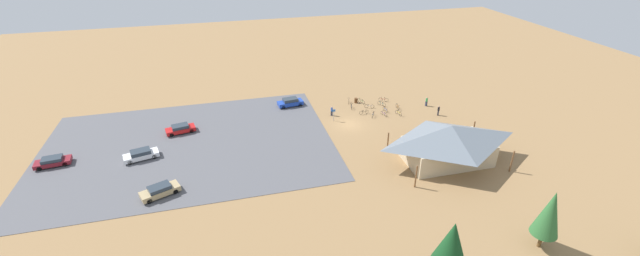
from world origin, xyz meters
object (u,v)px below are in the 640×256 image
object	(u,v)px
lot_sign	(334,113)
pine_center	(452,243)
bicycle_silver_near_sign	(351,107)
trash_bin	(356,100)
bicycle_orange_edge_north	(397,107)
bicycle_teal_back_row	(382,104)
visitor_at_bikes	(427,101)
car_red_mid_lot	(180,129)
car_maroon_back_corner	(53,161)
bike_pavilion	(449,141)
bicycle_black_yard_left	(364,112)
bicycle_white_lone_east	(369,106)
bicycle_silver_yard_center	(349,101)
bicycle_blue_near_porch	(385,110)
visitor_by_pavilion	(332,111)
bicycle_red_trailside	(383,100)
car_white_second_row	(141,155)
bicycle_yellow_edge_south	(399,113)
bicycle_purple_yard_right	(384,114)
visitor_crossing_yard	(438,110)
bicycle_white_lone_west	(373,115)
car_tan_near_entry	(160,191)
pine_east	(550,213)
car_blue_aisle_side	(290,102)
bicycle_green_front_row	(361,101)

from	to	relation	value
lot_sign	pine_center	xyz separation A→B (m)	(-0.37, 34.81, 3.69)
bicycle_silver_near_sign	pine_center	bearing A→B (deg)	83.97
trash_bin	bicycle_orange_edge_north	size ratio (longest dim) A/B	0.52
bicycle_teal_back_row	visitor_at_bikes	world-z (taller)	visitor_at_bikes
car_red_mid_lot	car_maroon_back_corner	world-z (taller)	car_red_mid_lot
bike_pavilion	bicycle_black_yard_left	xyz separation A→B (m)	(5.84, -17.10, -2.86)
bicycle_teal_back_row	bicycle_orange_edge_north	bearing A→B (deg)	138.65
bicycle_white_lone_east	bicycle_silver_yard_center	bearing A→B (deg)	-46.89
bicycle_blue_near_porch	bicycle_white_lone_east	bearing A→B (deg)	-43.36
trash_bin	bicycle_teal_back_row	xyz separation A→B (m)	(-4.06, 2.42, -0.09)
bicycle_orange_edge_north	visitor_by_pavilion	bearing A→B (deg)	-1.72
bicycle_blue_near_porch	visitor_by_pavilion	world-z (taller)	visitor_by_pavilion
bicycle_red_trailside	car_white_second_row	world-z (taller)	car_white_second_row
bicycle_red_trailside	car_maroon_back_corner	size ratio (longest dim) A/B	0.35
bicycle_yellow_edge_south	car_maroon_back_corner	world-z (taller)	car_maroon_back_corner
bicycle_silver_yard_center	bicycle_teal_back_row	distance (m)	5.99
bicycle_red_trailside	bicycle_blue_near_porch	xyz separation A→B (m)	(1.36, 4.11, -0.02)
bicycle_purple_yard_right	car_white_second_row	xyz separation A→B (m)	(38.40, 4.27, 0.38)
pine_center	visitor_at_bikes	bearing A→B (deg)	-115.69
bicycle_orange_edge_north	bicycle_silver_near_sign	size ratio (longest dim) A/B	1.07
visitor_crossing_yard	bicycle_white_lone_east	bearing A→B (deg)	-29.01
bicycle_yellow_edge_south	car_white_second_row	size ratio (longest dim) A/B	0.34
bicycle_yellow_edge_south	bike_pavilion	bearing A→B (deg)	90.72
bicycle_red_trailside	bicycle_teal_back_row	bearing A→B (deg)	57.92
car_red_mid_lot	bike_pavilion	bearing A→B (deg)	153.47
bicycle_yellow_edge_south	bicycle_silver_near_sign	distance (m)	8.33
bicycle_yellow_edge_south	trash_bin	bearing A→B (deg)	-51.18
bicycle_white_lone_west	car_tan_near_entry	distance (m)	35.96
bicycle_yellow_edge_south	visitor_at_bikes	bearing A→B (deg)	-161.18
pine_east	bicycle_purple_yard_right	distance (m)	33.11
bicycle_white_lone_west	car_blue_aisle_side	xyz separation A→B (m)	(12.84, -7.78, 0.39)
pine_center	car_red_mid_lot	bearing A→B (deg)	-56.05
bicycle_white_lone_east	bicycle_red_trailside	xyz separation A→B (m)	(-3.53, -2.06, 0.03)
pine_center	bicycle_blue_near_porch	distance (m)	37.54
bicycle_white_lone_east	bicycle_yellow_edge_south	bearing A→B (deg)	134.45
bicycle_yellow_edge_south	visitor_by_pavilion	size ratio (longest dim) A/B	0.98
lot_sign	bicycle_silver_yard_center	distance (m)	7.99
trash_bin	bicycle_blue_near_porch	bearing A→B (deg)	127.62
bicycle_yellow_edge_south	car_red_mid_lot	world-z (taller)	car_red_mid_lot
car_maroon_back_corner	bicycle_black_yard_left	bearing A→B (deg)	-174.51
bike_pavilion	car_red_mid_lot	size ratio (longest dim) A/B	3.05
trash_bin	car_white_second_row	world-z (taller)	car_white_second_row
bicycle_blue_near_porch	bicycle_green_front_row	bearing A→B (deg)	-57.07
bicycle_orange_edge_north	car_maroon_back_corner	size ratio (longest dim) A/B	0.37
lot_sign	bicycle_yellow_edge_south	world-z (taller)	lot_sign
bicycle_red_trailside	car_blue_aisle_side	bearing A→B (deg)	-7.91
bicycle_silver_yard_center	bicycle_orange_edge_north	bearing A→B (deg)	148.59
pine_center	visitor_at_bikes	xyz separation A→B (m)	(-17.49, -36.36, -4.20)
car_white_second_row	visitor_crossing_yard	xyz separation A→B (m)	(-47.46, -2.06, 0.20)
bicycle_yellow_edge_south	car_red_mid_lot	bearing A→B (deg)	-4.40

